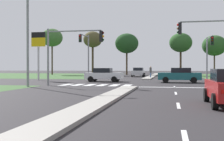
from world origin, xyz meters
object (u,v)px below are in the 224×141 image
(traffic_signal_far_right, at_px, (209,50))
(traffic_signal_far_left, at_px, (86,49))
(treeline_near, at_px, (52,38))
(treeline_fourth, at_px, (181,43))
(car_silver_near, at_px, (138,72))
(car_white_second, at_px, (104,75))
(treeline_second, at_px, (93,40))
(traffic_signal_near_right, at_px, (209,40))
(street_lamp_second, at_px, (30,28))
(fuel_price_totem, at_px, (38,45))
(treeline_third, at_px, (127,43))
(car_teal_third, at_px, (180,75))
(pedestrian_at_median, at_px, (151,71))
(traffic_signal_near_left, at_px, (69,46))
(treeline_sixth, at_px, (214,46))

(traffic_signal_far_right, distance_m, traffic_signal_far_left, 15.21)
(treeline_near, relative_size, treeline_fourth, 1.21)
(car_silver_near, bearing_deg, traffic_signal_far_left, 69.18)
(car_white_second, height_order, treeline_second, treeline_second)
(traffic_signal_near_right, bearing_deg, street_lamp_second, -172.72)
(fuel_price_totem, xyz_separation_m, treeline_third, (7.20, 27.49, 2.27))
(traffic_signal_far_left, bearing_deg, car_silver_near, 69.18)
(street_lamp_second, bearing_deg, car_teal_third, 36.18)
(pedestrian_at_median, bearing_deg, treeline_fourth, -140.94)
(car_silver_near, relative_size, traffic_signal_far_left, 0.71)
(traffic_signal_far_right, height_order, treeline_fourth, treeline_fourth)
(traffic_signal_near_right, xyz_separation_m, treeline_third, (-12.15, 37.28, 2.89))
(traffic_signal_far_left, relative_size, treeline_third, 0.67)
(traffic_signal_near_right, bearing_deg, treeline_third, 108.06)
(car_silver_near, distance_m, traffic_signal_near_left, 26.23)
(treeline_second, height_order, treeline_sixth, treeline_second)
(traffic_signal_near_left, distance_m, fuel_price_totem, 12.42)
(street_lamp_second, bearing_deg, pedestrian_at_median, 67.63)
(car_white_second, xyz_separation_m, treeline_third, (-1.70, 29.40, 5.92))
(traffic_signal_near_left, xyz_separation_m, fuel_price_totem, (-7.59, 9.79, 0.88))
(car_silver_near, relative_size, car_white_second, 1.00)
(traffic_signal_near_right, relative_size, treeline_fourth, 0.67)
(treeline_second, bearing_deg, traffic_signal_far_right, -49.07)
(treeline_second, relative_size, treeline_fourth, 1.09)
(street_lamp_second, bearing_deg, treeline_sixth, 62.14)
(car_teal_third, distance_m, traffic_signal_far_left, 12.97)
(car_white_second, relative_size, treeline_sixth, 0.53)
(treeline_sixth, bearing_deg, traffic_signal_near_left, -115.51)
(car_silver_near, relative_size, treeline_fourth, 0.51)
(car_silver_near, height_order, car_white_second, car_silver_near)
(car_white_second, relative_size, fuel_price_totem, 0.70)
(car_white_second, distance_m, treeline_near, 34.39)
(traffic_signal_near_left, bearing_deg, traffic_signal_near_right, 0.00)
(car_teal_third, bearing_deg, pedestrian_at_median, 17.89)
(car_silver_near, distance_m, treeline_sixth, 18.14)
(traffic_signal_far_right, height_order, traffic_signal_near_left, traffic_signal_far_right)
(car_teal_third, relative_size, treeline_fourth, 0.53)
(street_lamp_second, height_order, treeline_sixth, street_lamp_second)
(car_white_second, relative_size, traffic_signal_near_right, 0.76)
(car_teal_third, xyz_separation_m, street_lamp_second, (-12.56, -9.19, 4.17))
(car_white_second, xyz_separation_m, car_teal_third, (8.40, -0.56, 0.02))
(street_lamp_second, xyz_separation_m, treeline_second, (-4.44, 36.85, 2.42))
(traffic_signal_far_left, relative_size, treeline_near, 0.59)
(fuel_price_totem, relative_size, treeline_second, 0.66)
(car_white_second, xyz_separation_m, pedestrian_at_median, (4.54, 11.40, 0.35))
(pedestrian_at_median, bearing_deg, street_lamp_second, 34.41)
(pedestrian_at_median, distance_m, treeline_near, 29.13)
(fuel_price_totem, bearing_deg, traffic_signal_near_right, -26.84)
(treeline_near, height_order, treeline_third, treeline_near)
(car_silver_near, distance_m, treeline_near, 23.79)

